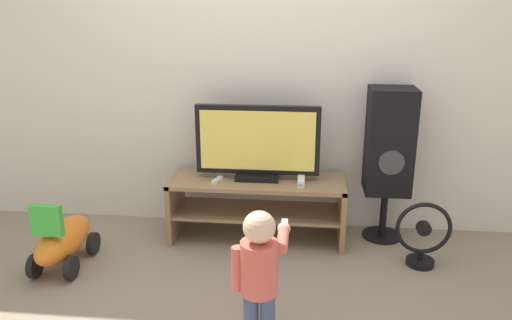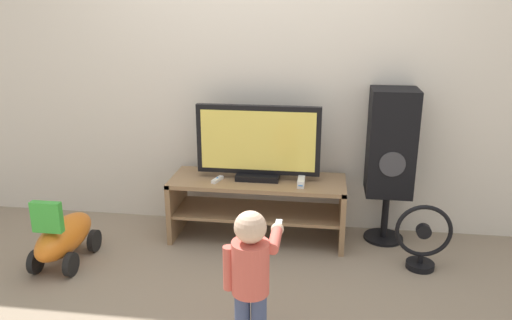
# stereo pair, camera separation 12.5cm
# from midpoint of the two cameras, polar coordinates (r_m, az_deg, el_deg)

# --- Properties ---
(ground_plane) EXTENTS (16.00, 16.00, 0.00)m
(ground_plane) POSITION_cam_midpoint_polar(r_m,az_deg,el_deg) (3.59, 0.71, -10.36)
(ground_plane) COLOR gray
(wall_back) EXTENTS (10.00, 0.06, 2.60)m
(wall_back) POSITION_cam_midpoint_polar(r_m,az_deg,el_deg) (3.71, 1.85, 11.68)
(wall_back) COLOR silver
(wall_back) RESTS_ON ground_plane
(tv_stand) EXTENTS (1.26, 0.45, 0.46)m
(tv_stand) POSITION_cam_midpoint_polar(r_m,az_deg,el_deg) (3.66, 1.18, -4.44)
(tv_stand) COLOR #93704C
(tv_stand) RESTS_ON ground_plane
(television) EXTENTS (0.88, 0.20, 0.54)m
(television) POSITION_cam_midpoint_polar(r_m,az_deg,el_deg) (3.54, 1.26, 1.90)
(television) COLOR black
(television) RESTS_ON tv_stand
(game_console) EXTENTS (0.05, 0.16, 0.05)m
(game_console) POSITION_cam_midpoint_polar(r_m,az_deg,el_deg) (3.51, 6.20, -2.49)
(game_console) COLOR white
(game_console) RESTS_ON tv_stand
(remote_primary) EXTENTS (0.07, 0.13, 0.03)m
(remote_primary) POSITION_cam_midpoint_polar(r_m,az_deg,el_deg) (3.57, -3.43, -2.25)
(remote_primary) COLOR white
(remote_primary) RESTS_ON tv_stand
(child) EXTENTS (0.28, 0.43, 0.74)m
(child) POSITION_cam_midpoint_polar(r_m,az_deg,el_deg) (2.51, 0.91, -12.21)
(child) COLOR #3F4C72
(child) RESTS_ON ground_plane
(speaker_tower) EXTENTS (0.32, 0.31, 1.12)m
(speaker_tower) POSITION_cam_midpoint_polar(r_m,az_deg,el_deg) (3.64, 16.12, 1.60)
(speaker_tower) COLOR black
(speaker_tower) RESTS_ON ground_plane
(floor_fan) EXTENTS (0.36, 0.18, 0.45)m
(floor_fan) POSITION_cam_midpoint_polar(r_m,az_deg,el_deg) (3.48, 19.50, -8.61)
(floor_fan) COLOR black
(floor_fan) RESTS_ON ground_plane
(ride_on_toy) EXTENTS (0.28, 0.61, 0.50)m
(ride_on_toy) POSITION_cam_midpoint_polar(r_m,az_deg,el_deg) (3.58, -20.18, -8.21)
(ride_on_toy) COLOR orange
(ride_on_toy) RESTS_ON ground_plane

